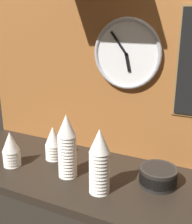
% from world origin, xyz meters
% --- Properties ---
extents(ground_plane, '(1.60, 0.56, 0.04)m').
position_xyz_m(ground_plane, '(0.00, 0.00, -0.02)').
color(ground_plane, black).
extents(wall_tiled_back, '(1.60, 0.03, 1.05)m').
position_xyz_m(wall_tiled_back, '(0.00, 0.27, 0.53)').
color(wall_tiled_back, '#A3602D').
rests_on(wall_tiled_back, ground_plane).
extents(cup_stack_left, '(0.09, 0.09, 0.18)m').
position_xyz_m(cup_stack_left, '(-0.41, -0.10, 0.09)').
color(cup_stack_left, white).
rests_on(cup_stack_left, ground_plane).
extents(cup_stack_center_left, '(0.09, 0.09, 0.18)m').
position_xyz_m(cup_stack_center_left, '(-0.26, 0.05, 0.09)').
color(cup_stack_center_left, white).
rests_on(cup_stack_center_left, ground_plane).
extents(cup_stack_center, '(0.09, 0.09, 0.31)m').
position_xyz_m(cup_stack_center, '(-0.11, -0.06, 0.15)').
color(cup_stack_center, white).
rests_on(cup_stack_center, ground_plane).
extents(cup_stack_center_right, '(0.09, 0.09, 0.29)m').
position_xyz_m(cup_stack_center_right, '(0.08, -0.12, 0.15)').
color(cup_stack_center_right, white).
rests_on(cup_stack_center_right, ground_plane).
extents(bowl_stack_right, '(0.17, 0.17, 0.08)m').
position_xyz_m(bowl_stack_right, '(0.30, 0.04, 0.04)').
color(bowl_stack_right, black).
rests_on(bowl_stack_right, ground_plane).
extents(wall_clock, '(0.34, 0.03, 0.34)m').
position_xyz_m(wall_clock, '(0.06, 0.23, 0.55)').
color(wall_clock, white).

